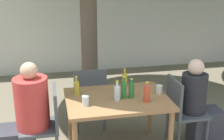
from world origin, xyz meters
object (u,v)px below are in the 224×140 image
soda_bottle_5 (147,94)px  dining_table_front (117,105)px  patio_chair_1 (182,108)px  water_bottle_4 (117,93)px  green_bottle_3 (131,90)px  patio_chair_2 (90,95)px  person_seated_0 (26,120)px  oil_cruet_1 (77,88)px  oil_cruet_2 (125,79)px  drinking_glass_1 (159,89)px  person_seated_1 (199,107)px  green_bottle_0 (124,90)px  patio_chair_0 (47,121)px  drinking_glass_0 (86,101)px

soda_bottle_5 → dining_table_front: bearing=150.5°
patio_chair_1 → water_bottle_4: size_ratio=3.83×
green_bottle_3 → patio_chair_2: bearing=120.4°
person_seated_0 → water_bottle_4: bearing=86.6°
oil_cruet_1 → oil_cruet_2: 0.66m
water_bottle_4 → drinking_glass_1: water_bottle_4 is taller
person_seated_1 → green_bottle_0: bearing=91.4°
dining_table_front → patio_chair_0: 0.85m
oil_cruet_2 → green_bottle_3: green_bottle_3 is taller
person_seated_1 → green_bottle_3: (-0.92, -0.03, 0.32)m
person_seated_1 → oil_cruet_2: person_seated_1 is taller
patio_chair_1 → patio_chair_0: bearing=90.0°
oil_cruet_2 → soda_bottle_5: bearing=-76.4°
patio_chair_2 → soda_bottle_5: (0.55, -0.85, 0.31)m
oil_cruet_2 → green_bottle_0: bearing=-105.4°
patio_chair_0 → drinking_glass_0: (0.45, -0.13, 0.27)m
drinking_glass_0 → drinking_glass_1: size_ratio=1.07×
patio_chair_2 → green_bottle_3: bearing=120.4°
drinking_glass_0 → oil_cruet_1: bearing=101.6°
green_bottle_3 → soda_bottle_5: bearing=-46.3°
oil_cruet_1 → water_bottle_4: size_ratio=0.99×
patio_chair_2 → oil_cruet_1: bearing=65.4°
person_seated_1 → soda_bottle_5: person_seated_1 is taller
water_bottle_4 → drinking_glass_0: size_ratio=2.15×
oil_cruet_1 → drinking_glass_1: oil_cruet_1 is taller
dining_table_front → person_seated_1: 1.09m
patio_chair_0 → dining_table_front: bearing=90.0°
patio_chair_1 → patio_chair_2: bearing=58.1°
patio_chair_1 → person_seated_1: person_seated_1 is taller
dining_table_front → drinking_glass_0: size_ratio=10.87×
dining_table_front → patio_chair_2: size_ratio=1.32×
water_bottle_4 → drinking_glass_0: bearing=-169.7°
patio_chair_1 → drinking_glass_1: bearing=85.0°
person_seated_0 → drinking_glass_0: size_ratio=11.18×
oil_cruet_1 → person_seated_0: bearing=-162.2°
patio_chair_0 → green_bottle_3: size_ratio=3.83×
drinking_glass_1 → person_seated_0: bearing=-179.1°
oil_cruet_1 → drinking_glass_1: size_ratio=2.27×
person_seated_0 → patio_chair_0: bearing=90.0°
oil_cruet_1 → drinking_glass_1: 1.01m
dining_table_front → patio_chair_2: (-0.24, 0.67, -0.13)m
green_bottle_3 → drinking_glass_0: size_ratio=2.15×
green_bottle_3 → drinking_glass_1: green_bottle_3 is taller
person_seated_0 → drinking_glass_1: person_seated_0 is taller
drinking_glass_1 → person_seated_1: bearing=-2.8°
green_bottle_0 → water_bottle_4: 0.10m
person_seated_1 → oil_cruet_1: (-1.54, 0.19, 0.32)m
green_bottle_0 → green_bottle_3: (0.09, -0.00, -0.01)m
green_bottle_0 → oil_cruet_2: 0.40m
person_seated_1 → oil_cruet_2: size_ratio=4.94×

